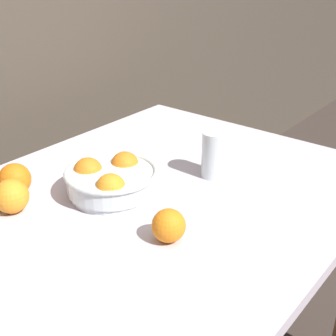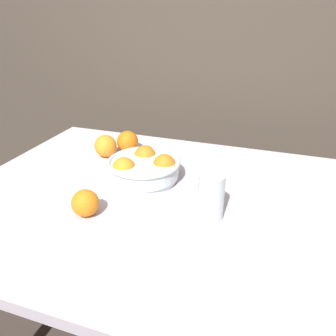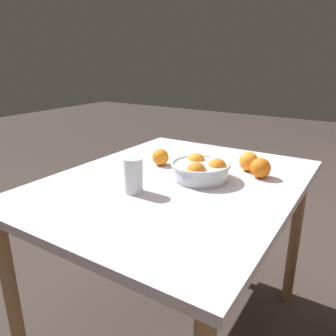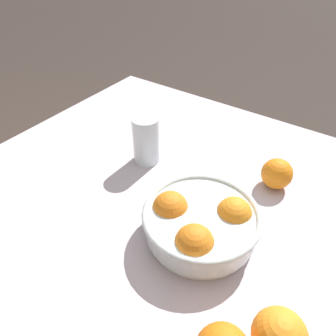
% 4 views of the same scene
% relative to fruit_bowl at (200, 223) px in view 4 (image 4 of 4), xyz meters
% --- Properties ---
extents(dining_table, '(1.10, 0.87, 0.73)m').
position_rel_fruit_bowl_xyz_m(dining_table, '(0.06, -0.08, -0.13)').
color(dining_table, silver).
rests_on(dining_table, ground_plane).
extents(fruit_bowl, '(0.22, 0.22, 0.09)m').
position_rel_fruit_bowl_xyz_m(fruit_bowl, '(0.00, 0.00, 0.00)').
color(fruit_bowl, silver).
rests_on(fruit_bowl, dining_table).
extents(juice_glass, '(0.07, 0.07, 0.12)m').
position_rel_fruit_bowl_xyz_m(juice_glass, '(0.24, -0.14, 0.02)').
color(juice_glass, '#F4A314').
rests_on(juice_glass, dining_table).
extents(orange_loose_front, '(0.07, 0.07, 0.07)m').
position_rel_fruit_bowl_xyz_m(orange_loose_front, '(-0.07, -0.23, -0.00)').
color(orange_loose_front, orange).
rests_on(orange_loose_front, dining_table).
extents(orange_loose_aside, '(0.08, 0.08, 0.08)m').
position_rel_fruit_bowl_xyz_m(orange_loose_aside, '(-0.20, 0.12, -0.00)').
color(orange_loose_aside, orange).
rests_on(orange_loose_aside, dining_table).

